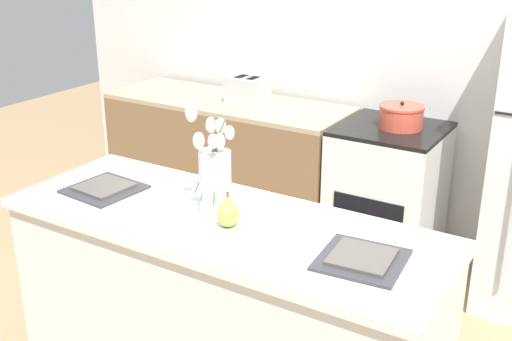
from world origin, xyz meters
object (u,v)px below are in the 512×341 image
Objects in this scene: plate_setting_left at (104,188)px; toaster at (247,90)px; flower_vase at (215,174)px; cooking_pot at (401,116)px; pear_figurine at (228,213)px; stove_range at (387,196)px; plate_setting_right at (362,259)px.

toaster is at bearing 100.86° from plate_setting_left.
flower_vase is at bearing 6.58° from plate_setting_left.
flower_vase reaches higher than plate_setting_left.
plate_setting_left is 1.80m from cooking_pot.
pear_figurine is 0.46× the size of plate_setting_left.
pear_figurine is at bearing -1.07° from plate_setting_left.
flower_vase is 1.60m from cooking_pot.
toaster is at bearing 178.75° from stove_range.
plate_setting_left reaches higher than stove_range.
cooking_pot is (0.20, 1.58, -0.13)m from flower_vase.
plate_setting_left and plate_setting_right have the same top height.
stove_range is 2.86× the size of plate_setting_left.
stove_range is 1.99× the size of flower_vase.
flower_vase is at bearing -95.64° from stove_range.
cooking_pot is at bearing 105.35° from plate_setting_right.
stove_range is 3.14× the size of toaster.
pear_figurine is 0.55× the size of cooking_pot.
plate_setting_left is at bearing -114.23° from cooking_pot.
flower_vase is 1.70× the size of cooking_pot.
cooking_pot is (-0.45, 1.64, 0.03)m from plate_setting_right.
stove_range is 1.84m from plate_setting_left.
flower_vase is 0.67m from plate_setting_right.
toaster is 1.08× the size of cooking_pot.
toaster is at bearing 118.34° from flower_vase.
pear_figurine is at bearing -91.53° from stove_range.
flower_vase reaches higher than toaster.
toaster is at bearing 120.20° from pear_figurine.
pear_figurine is 1.66m from cooking_pot.
cooking_pot is at bearing -0.45° from toaster.
flower_vase is at bearing 174.52° from plate_setting_right.
plate_setting_right reaches higher than stove_range.
toaster is (-1.01, 0.02, 0.53)m from stove_range.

